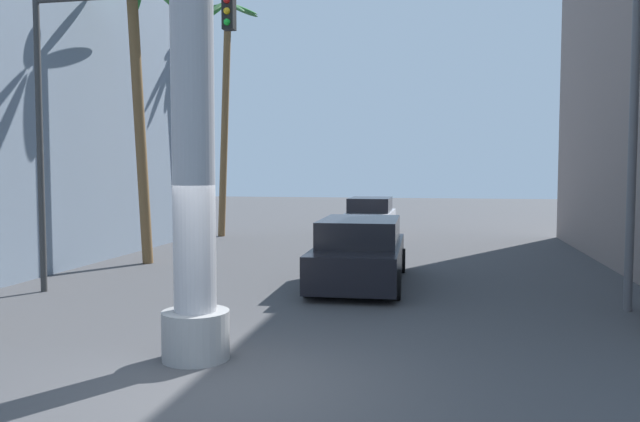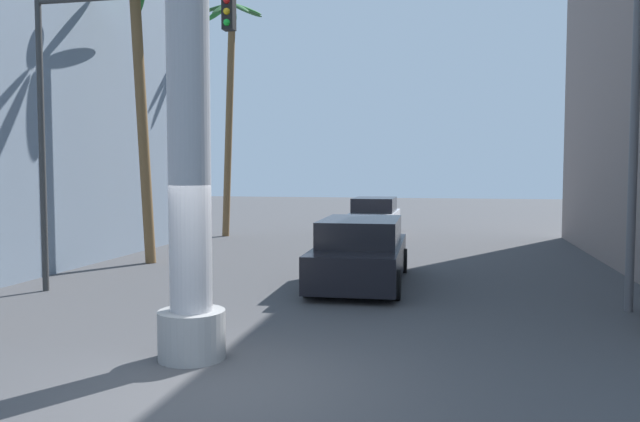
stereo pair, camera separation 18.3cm
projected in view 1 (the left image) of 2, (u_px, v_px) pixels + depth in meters
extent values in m
plane|color=#424244|center=(347.00, 267.00, 17.43)|extent=(89.75, 89.75, 0.00)
cylinder|color=#9E9EA3|center=(192.00, 34.00, 8.66)|extent=(0.60, 0.60, 9.21)
cylinder|color=gray|center=(196.00, 335.00, 8.93)|extent=(0.97, 0.97, 0.70)
cylinder|color=#59595E|center=(633.00, 132.00, 11.84)|extent=(0.16, 0.16, 6.89)
cylinder|color=#333333|center=(40.00, 146.00, 13.75)|extent=(0.14, 0.14, 6.48)
cube|color=black|center=(229.00, 13.00, 12.74)|extent=(0.24, 0.24, 0.70)
sphere|color=red|center=(227.00, 0.00, 12.60)|extent=(0.14, 0.14, 0.14)
sphere|color=yellow|center=(227.00, 11.00, 12.61)|extent=(0.14, 0.14, 0.14)
sphere|color=green|center=(227.00, 22.00, 12.62)|extent=(0.14, 0.14, 0.14)
cylinder|color=black|center=(332.00, 259.00, 16.84)|extent=(0.24, 0.65, 0.64)
cylinder|color=black|center=(401.00, 260.00, 16.54)|extent=(0.24, 0.65, 0.64)
cylinder|color=black|center=(309.00, 282.00, 13.34)|extent=(0.24, 0.65, 0.64)
cylinder|color=black|center=(396.00, 285.00, 13.04)|extent=(0.24, 0.65, 0.64)
cube|color=black|center=(360.00, 260.00, 14.93)|extent=(2.10, 5.13, 0.80)
cube|color=black|center=(360.00, 231.00, 14.88)|extent=(1.88, 2.85, 0.60)
cylinder|color=black|center=(355.00, 223.00, 28.28)|extent=(0.23, 0.64, 0.64)
cylinder|color=black|center=(393.00, 224.00, 27.96)|extent=(0.23, 0.64, 0.64)
cylinder|color=black|center=(344.00, 230.00, 25.08)|extent=(0.23, 0.64, 0.64)
cylinder|color=black|center=(388.00, 231.00, 24.76)|extent=(0.23, 0.64, 0.64)
cube|color=silver|center=(370.00, 221.00, 26.51)|extent=(1.89, 4.68, 0.80)
cube|color=black|center=(370.00, 205.00, 26.46)|extent=(1.72, 2.58, 0.60)
cylinder|color=brown|center=(225.00, 122.00, 25.30)|extent=(0.71, 0.40, 9.38)
ellipsoid|color=#2B712D|center=(243.00, 9.00, 25.03)|extent=(1.34, 0.46, 0.65)
ellipsoid|color=#2B5F2D|center=(243.00, 10.00, 25.54)|extent=(1.27, 1.16, 0.47)
ellipsoid|color=#1E742D|center=(228.00, 14.00, 25.90)|extent=(0.70, 1.35, 0.69)
ellipsoid|color=#22772D|center=(214.00, 12.00, 25.56)|extent=(1.36, 0.79, 0.65)
ellipsoid|color=#2A5D2D|center=(209.00, 8.00, 25.10)|extent=(1.38, 0.80, 0.57)
ellipsoid|color=#2E5E2D|center=(217.00, 7.00, 24.59)|extent=(0.64, 1.29, 0.82)
ellipsoid|color=#2A5F2D|center=(235.00, 7.00, 24.67)|extent=(1.21, 1.12, 0.70)
cylinder|color=brown|center=(140.00, 125.00, 17.81)|extent=(0.51, 0.63, 8.01)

